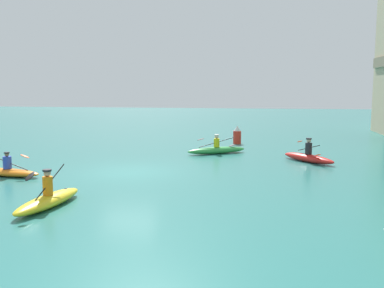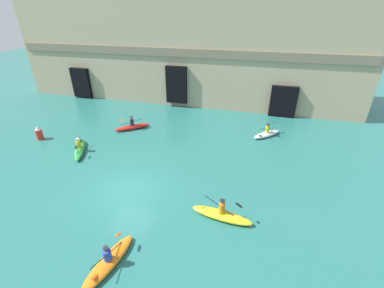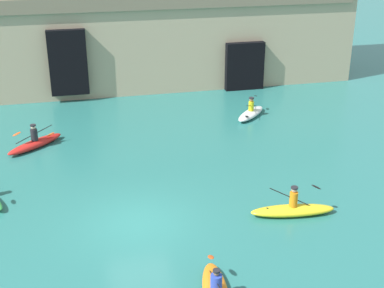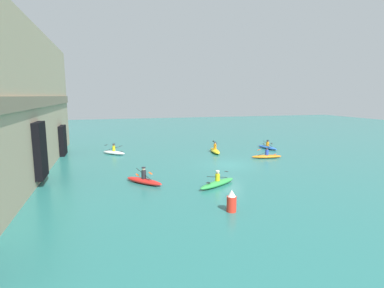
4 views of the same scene
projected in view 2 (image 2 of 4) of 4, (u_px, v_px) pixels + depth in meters
ground_plane at (128, 190)px, 15.70m from camera, size 120.00×120.00×0.00m
cliff_bluff at (184, 49)px, 29.83m from camera, size 38.79×7.55×11.61m
kayak_red at (132, 127)px, 23.63m from camera, size 2.91×2.66×1.23m
kayak_yellow at (221, 215)px, 13.51m from camera, size 3.35×1.16×1.29m
kayak_orange at (109, 261)px, 11.06m from camera, size 1.25×3.22×1.04m
kayak_white at (267, 134)px, 22.31m from camera, size 2.56×2.64×1.17m
kayak_green at (80, 149)px, 19.91m from camera, size 2.40×3.43×1.12m
marker_buoy at (39, 133)px, 21.65m from camera, size 0.54×0.54×1.23m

